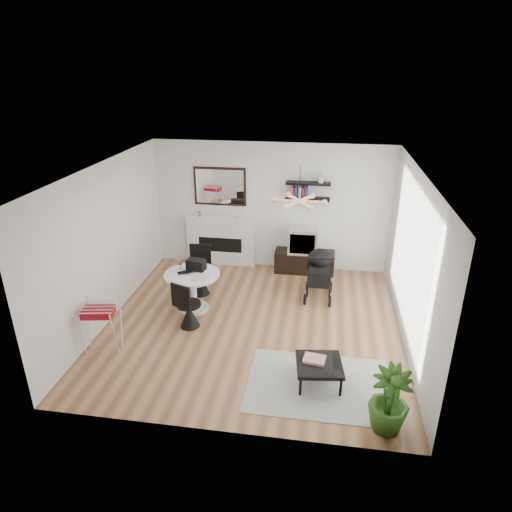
% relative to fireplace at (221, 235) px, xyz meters
% --- Properties ---
extents(floor, '(5.00, 5.00, 0.00)m').
position_rel_fireplace_xyz_m(floor, '(1.10, -2.42, -0.69)').
color(floor, brown).
rests_on(floor, ground).
extents(ceiling, '(5.00, 5.00, 0.00)m').
position_rel_fireplace_xyz_m(ceiling, '(1.10, -2.42, 2.01)').
color(ceiling, white).
rests_on(ceiling, wall_back).
extents(wall_back, '(5.00, 0.00, 5.00)m').
position_rel_fireplace_xyz_m(wall_back, '(1.10, 0.08, 0.66)').
color(wall_back, white).
rests_on(wall_back, floor).
extents(wall_left, '(0.00, 5.00, 5.00)m').
position_rel_fireplace_xyz_m(wall_left, '(-1.40, -2.42, 0.66)').
color(wall_left, white).
rests_on(wall_left, floor).
extents(wall_right, '(0.00, 5.00, 5.00)m').
position_rel_fireplace_xyz_m(wall_right, '(3.60, -2.42, 0.66)').
color(wall_right, white).
rests_on(wall_right, floor).
extents(sheer_curtain, '(0.04, 3.60, 2.60)m').
position_rel_fireplace_xyz_m(sheer_curtain, '(3.50, -2.22, 0.66)').
color(sheer_curtain, white).
rests_on(sheer_curtain, wall_right).
extents(fireplace, '(1.50, 0.17, 2.16)m').
position_rel_fireplace_xyz_m(fireplace, '(0.00, 0.00, 0.00)').
color(fireplace, white).
rests_on(fireplace, floor).
extents(shelf_lower, '(0.90, 0.25, 0.04)m').
position_rel_fireplace_xyz_m(shelf_lower, '(1.85, -0.05, 0.91)').
color(shelf_lower, black).
rests_on(shelf_lower, wall_back).
extents(shelf_upper, '(0.90, 0.25, 0.04)m').
position_rel_fireplace_xyz_m(shelf_upper, '(1.85, -0.05, 1.23)').
color(shelf_upper, black).
rests_on(shelf_upper, wall_back).
extents(pendant_lamp, '(0.90, 0.90, 0.10)m').
position_rel_fireplace_xyz_m(pendant_lamp, '(1.80, -2.12, 1.46)').
color(pendant_lamp, '#E0A975').
rests_on(pendant_lamp, ceiling).
extents(tv_console, '(1.26, 0.44, 0.47)m').
position_rel_fireplace_xyz_m(tv_console, '(1.85, -0.15, -0.45)').
color(tv_console, black).
rests_on(tv_console, floor).
extents(crt_tv, '(0.60, 0.53, 0.53)m').
position_rel_fireplace_xyz_m(crt_tv, '(1.80, -0.16, 0.05)').
color(crt_tv, silver).
rests_on(crt_tv, tv_console).
extents(dining_table, '(0.99, 0.99, 0.72)m').
position_rel_fireplace_xyz_m(dining_table, '(-0.05, -2.08, -0.21)').
color(dining_table, white).
rests_on(dining_table, floor).
extents(laptop, '(0.37, 0.35, 0.02)m').
position_rel_fireplace_xyz_m(laptop, '(-0.13, -2.09, 0.05)').
color(laptop, black).
rests_on(laptop, dining_table).
extents(black_bag, '(0.36, 0.26, 0.20)m').
position_rel_fireplace_xyz_m(black_bag, '(-0.01, -1.90, 0.14)').
color(black_bag, black).
rests_on(black_bag, dining_table).
extents(newspaper, '(0.36, 0.31, 0.01)m').
position_rel_fireplace_xyz_m(newspaper, '(0.15, -2.21, 0.04)').
color(newspaper, silver).
rests_on(newspaper, dining_table).
extents(drinking_glass, '(0.06, 0.06, 0.10)m').
position_rel_fireplace_xyz_m(drinking_glass, '(-0.31, -1.92, 0.08)').
color(drinking_glass, white).
rests_on(drinking_glass, dining_table).
extents(chair_far, '(0.46, 0.47, 0.96)m').
position_rel_fireplace_xyz_m(chair_far, '(-0.10, -1.44, -0.38)').
color(chair_far, black).
rests_on(chair_far, floor).
extents(chair_near, '(0.46, 0.47, 0.87)m').
position_rel_fireplace_xyz_m(chair_near, '(0.04, -2.66, -0.41)').
color(chair_near, black).
rests_on(chair_near, floor).
extents(drying_rack, '(0.62, 0.59, 0.80)m').
position_rel_fireplace_xyz_m(drying_rack, '(-1.08, -3.54, -0.26)').
color(drying_rack, white).
rests_on(drying_rack, floor).
extents(stroller, '(0.53, 0.86, 1.03)m').
position_rel_fireplace_xyz_m(stroller, '(2.19, -1.23, -0.25)').
color(stroller, black).
rests_on(stroller, floor).
extents(rug, '(1.98, 1.43, 0.01)m').
position_rel_fireplace_xyz_m(rug, '(2.27, -3.87, -0.68)').
color(rug, '#9A9A9A').
rests_on(rug, floor).
extents(coffee_table, '(0.71, 0.71, 0.33)m').
position_rel_fireplace_xyz_m(coffee_table, '(2.27, -3.82, -0.38)').
color(coffee_table, black).
rests_on(coffee_table, rug).
extents(magazines, '(0.33, 0.28, 0.04)m').
position_rel_fireplace_xyz_m(magazines, '(2.19, -3.77, -0.32)').
color(magazines, '#C3303F').
rests_on(magazines, coffee_table).
extents(potted_plant, '(0.52, 0.52, 0.88)m').
position_rel_fireplace_xyz_m(potted_plant, '(3.12, -4.56, -0.24)').
color(potted_plant, '#2A5819').
rests_on(potted_plant, floor).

